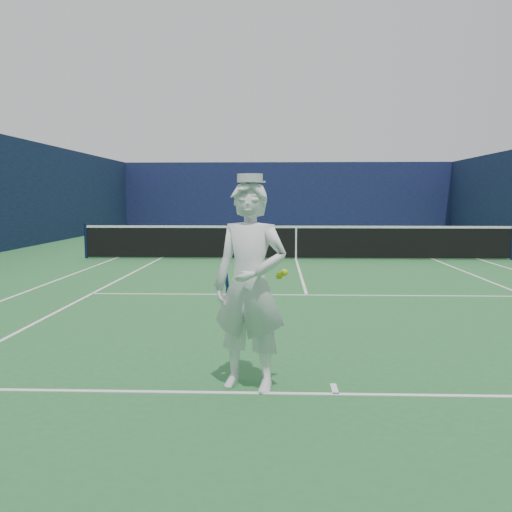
# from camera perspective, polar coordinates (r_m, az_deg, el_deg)

# --- Properties ---
(ground) EXTENTS (80.00, 80.00, 0.00)m
(ground) POSITION_cam_1_polar(r_m,az_deg,el_deg) (17.20, 4.01, -0.31)
(ground) COLOR #276632
(ground) RESTS_ON ground
(court_markings) EXTENTS (11.03, 23.83, 0.01)m
(court_markings) POSITION_cam_1_polar(r_m,az_deg,el_deg) (17.20, 4.01, -0.29)
(court_markings) COLOR white
(court_markings) RESTS_ON ground
(windscreen_fence) EXTENTS (20.12, 36.12, 4.00)m
(windscreen_fence) POSITION_cam_1_polar(r_m,az_deg,el_deg) (17.10, 4.06, 6.37)
(windscreen_fence) COLOR #10153B
(windscreen_fence) RESTS_ON ground
(tennis_net) EXTENTS (12.88, 0.09, 1.07)m
(tennis_net) POSITION_cam_1_polar(r_m,az_deg,el_deg) (17.15, 4.03, 1.54)
(tennis_net) COLOR #141E4C
(tennis_net) RESTS_ON ground
(tennis_player) EXTENTS (0.85, 0.72, 2.06)m
(tennis_player) POSITION_cam_1_polar(r_m,az_deg,el_deg) (5.43, -0.61, -2.97)
(tennis_player) COLOR white
(tennis_player) RESTS_ON ground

